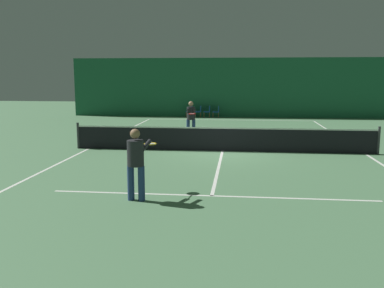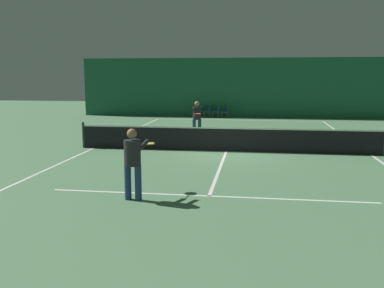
{
  "view_description": "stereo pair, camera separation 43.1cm",
  "coord_description": "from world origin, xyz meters",
  "px_view_note": "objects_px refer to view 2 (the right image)",
  "views": [
    {
      "loc": [
        0.66,
        -16.8,
        3.02
      ],
      "look_at": [
        -0.72,
        -4.49,
        1.0
      ],
      "focal_mm": 40.0,
      "sensor_mm": 36.0,
      "label": 1
    },
    {
      "loc": [
        1.09,
        -16.74,
        3.02
      ],
      "look_at": [
        -0.72,
        -4.49,
        1.0
      ],
      "focal_mm": 40.0,
      "sensor_mm": 36.0,
      "label": 2
    }
  ],
  "objects_px": {
    "courtside_chair_3": "(226,111)",
    "courtside_chair_1": "(208,111)",
    "courtside_chair_2": "(217,111)",
    "tennis_net": "(227,139)",
    "player_near": "(133,159)",
    "courtside_chair_0": "(199,111)",
    "player_far": "(197,116)"
  },
  "relations": [
    {
      "from": "courtside_chair_3",
      "to": "courtside_chair_1",
      "type": "bearing_deg",
      "value": -90.0
    },
    {
      "from": "courtside_chair_3",
      "to": "courtside_chair_0",
      "type": "bearing_deg",
      "value": -90.0
    },
    {
      "from": "courtside_chair_0",
      "to": "courtside_chair_1",
      "type": "relative_size",
      "value": 1.0
    },
    {
      "from": "tennis_net",
      "to": "courtside_chair_2",
      "type": "distance_m",
      "value": 13.41
    },
    {
      "from": "tennis_net",
      "to": "player_far",
      "type": "distance_m",
      "value": 4.15
    },
    {
      "from": "player_far",
      "to": "courtside_chair_0",
      "type": "height_order",
      "value": "player_far"
    },
    {
      "from": "courtside_chair_0",
      "to": "courtside_chair_3",
      "type": "bearing_deg",
      "value": 90.0
    },
    {
      "from": "courtside_chair_0",
      "to": "courtside_chair_1",
      "type": "height_order",
      "value": "same"
    },
    {
      "from": "tennis_net",
      "to": "courtside_chair_2",
      "type": "height_order",
      "value": "tennis_net"
    },
    {
      "from": "player_near",
      "to": "courtside_chair_0",
      "type": "distance_m",
      "value": 20.3
    },
    {
      "from": "tennis_net",
      "to": "courtside_chair_1",
      "type": "bearing_deg",
      "value": 99.47
    },
    {
      "from": "tennis_net",
      "to": "courtside_chair_3",
      "type": "relative_size",
      "value": 14.29
    },
    {
      "from": "tennis_net",
      "to": "player_near",
      "type": "height_order",
      "value": "player_near"
    },
    {
      "from": "tennis_net",
      "to": "courtside_chair_0",
      "type": "xyz_separation_m",
      "value": [
        -2.86,
        13.32,
        -0.03
      ]
    },
    {
      "from": "courtside_chair_0",
      "to": "courtside_chair_3",
      "type": "height_order",
      "value": "same"
    },
    {
      "from": "courtside_chair_2",
      "to": "courtside_chair_3",
      "type": "xyz_separation_m",
      "value": [
        0.63,
        0.0,
        0.0
      ]
    },
    {
      "from": "player_far",
      "to": "courtside_chair_3",
      "type": "distance_m",
      "value": 9.6
    },
    {
      "from": "player_far",
      "to": "courtside_chair_1",
      "type": "bearing_deg",
      "value": 173.5
    },
    {
      "from": "courtside_chair_1",
      "to": "courtside_chair_3",
      "type": "xyz_separation_m",
      "value": [
        1.27,
        0.0,
        0.0
      ]
    },
    {
      "from": "courtside_chair_1",
      "to": "player_near",
      "type": "bearing_deg",
      "value": 1.22
    },
    {
      "from": "player_near",
      "to": "tennis_net",
      "type": "bearing_deg",
      "value": -6.08
    },
    {
      "from": "courtside_chair_1",
      "to": "courtside_chair_2",
      "type": "xyz_separation_m",
      "value": [
        0.63,
        0.0,
        0.0
      ]
    },
    {
      "from": "tennis_net",
      "to": "courtside_chair_3",
      "type": "xyz_separation_m",
      "value": [
        -0.95,
        13.32,
        -0.03
      ]
    },
    {
      "from": "tennis_net",
      "to": "player_far",
      "type": "bearing_deg",
      "value": 114.3
    },
    {
      "from": "courtside_chair_1",
      "to": "courtside_chair_0",
      "type": "bearing_deg",
      "value": -90.0
    },
    {
      "from": "courtside_chair_2",
      "to": "tennis_net",
      "type": "bearing_deg",
      "value": 6.8
    },
    {
      "from": "player_far",
      "to": "courtside_chair_2",
      "type": "distance_m",
      "value": 9.58
    },
    {
      "from": "courtside_chair_1",
      "to": "player_far",
      "type": "bearing_deg",
      "value": 3.15
    },
    {
      "from": "courtside_chair_1",
      "to": "courtside_chair_3",
      "type": "relative_size",
      "value": 1.0
    },
    {
      "from": "tennis_net",
      "to": "courtside_chair_3",
      "type": "height_order",
      "value": "tennis_net"
    },
    {
      "from": "tennis_net",
      "to": "player_near",
      "type": "distance_m",
      "value": 7.2
    },
    {
      "from": "courtside_chair_2",
      "to": "player_near",
      "type": "bearing_deg",
      "value": -0.57
    }
  ]
}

